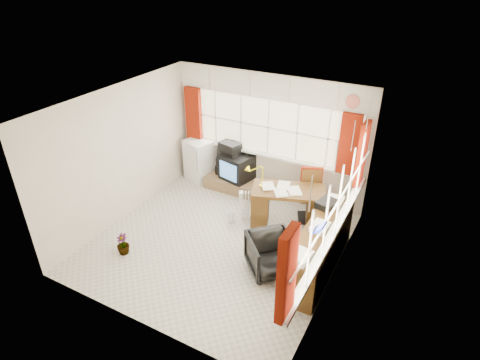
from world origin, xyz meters
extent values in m
plane|color=beige|center=(0.00, 0.00, 0.00)|extent=(4.00, 4.00, 0.00)
plane|color=beige|center=(0.00, 2.00, 1.25)|extent=(4.00, 0.00, 4.00)
plane|color=beige|center=(0.00, -2.00, 1.25)|extent=(4.00, 0.00, 4.00)
plane|color=beige|center=(-2.00, 0.00, 1.25)|extent=(0.00, 4.00, 4.00)
plane|color=beige|center=(2.00, 0.00, 1.25)|extent=(0.00, 4.00, 4.00)
plane|color=white|center=(0.00, 0.00, 2.50)|extent=(4.00, 4.00, 0.00)
plane|color=#F0E7BE|center=(0.00, 1.98, 1.45)|extent=(3.60, 0.00, 3.60)
cube|color=white|center=(0.00, 1.94, 0.87)|extent=(3.70, 0.12, 0.05)
cube|color=white|center=(-1.20, 1.97, 1.45)|extent=(0.03, 0.02, 1.10)
cube|color=white|center=(-0.60, 1.97, 1.45)|extent=(0.03, 0.02, 1.10)
cube|color=white|center=(0.00, 1.97, 1.45)|extent=(0.03, 0.02, 1.10)
cube|color=white|center=(0.60, 1.97, 1.45)|extent=(0.03, 0.02, 1.10)
cube|color=white|center=(1.20, 1.97, 1.45)|extent=(0.03, 0.02, 1.10)
plane|color=#F0E7BE|center=(1.98, 0.00, 1.45)|extent=(0.00, 3.60, 3.60)
cube|color=white|center=(1.94, 0.00, 0.87)|extent=(0.12, 3.70, 0.05)
cube|color=white|center=(1.97, -1.20, 1.45)|extent=(0.02, 0.03, 1.10)
cube|color=white|center=(1.97, -0.60, 1.45)|extent=(0.02, 0.03, 1.10)
cube|color=white|center=(1.97, 0.00, 1.45)|extent=(0.02, 0.03, 1.10)
cube|color=white|center=(1.97, 0.60, 1.45)|extent=(0.02, 0.03, 1.10)
cube|color=white|center=(1.97, 1.20, 1.45)|extent=(0.02, 0.03, 1.10)
cube|color=maroon|center=(-1.70, 1.90, 1.46)|extent=(0.35, 0.10, 1.15)
cube|color=maroon|center=(1.60, 1.90, 1.46)|extent=(0.35, 0.10, 1.15)
cube|color=maroon|center=(1.90, 1.60, 1.46)|extent=(0.10, 0.35, 1.15)
cube|color=maroon|center=(1.90, -1.70, 1.46)|extent=(0.10, 0.35, 1.15)
cube|color=white|center=(0.00, 1.96, 2.25)|extent=(3.95, 0.08, 0.48)
cube|color=white|center=(1.96, 0.00, 2.25)|extent=(0.08, 3.95, 0.48)
cube|color=#563514|center=(0.83, 1.09, 0.72)|extent=(1.43, 1.04, 0.06)
cube|color=#563514|center=(0.37, 0.92, 0.34)|extent=(0.48, 0.64, 0.69)
cube|color=#563514|center=(1.30, 1.26, 0.34)|extent=(0.48, 0.64, 0.69)
cube|color=white|center=(0.83, 1.09, 0.76)|extent=(0.31, 0.36, 0.02)
cube|color=white|center=(0.83, 1.09, 0.76)|extent=(0.31, 0.36, 0.02)
cube|color=white|center=(0.83, 1.09, 0.76)|extent=(0.31, 0.36, 0.02)
cube|color=white|center=(0.83, 1.09, 0.77)|extent=(0.31, 0.36, 0.02)
cylinder|color=yellow|center=(0.36, 0.97, 0.76)|extent=(0.10, 0.10, 0.02)
cylinder|color=yellow|center=(0.36, 0.97, 0.94)|extent=(0.02, 0.02, 0.37)
cone|color=yellow|center=(0.36, 0.97, 1.09)|extent=(0.17, 0.15, 0.15)
cube|color=black|center=(1.15, 1.44, 0.02)|extent=(0.55, 0.55, 0.04)
cylinder|color=silver|center=(1.15, 1.44, 0.24)|extent=(0.06, 0.06, 0.48)
cube|color=#563514|center=(1.15, 1.44, 0.48)|extent=(0.53, 0.52, 0.06)
cube|color=#563514|center=(1.07, 1.62, 0.74)|extent=(0.36, 0.19, 0.46)
cube|color=maroon|center=(1.07, 1.62, 0.76)|extent=(0.39, 0.22, 0.48)
imported|color=black|center=(1.09, -0.21, 0.32)|extent=(0.98, 0.98, 0.64)
cube|color=white|center=(0.16, 0.95, 0.04)|extent=(0.40, 0.29, 0.07)
cube|color=white|center=(0.01, 0.88, 0.32)|extent=(0.07, 0.11, 0.49)
cube|color=white|center=(0.06, 0.91, 0.32)|extent=(0.07, 0.11, 0.49)
cube|color=white|center=(0.11, 0.93, 0.32)|extent=(0.07, 0.11, 0.49)
cube|color=white|center=(0.16, 0.95, 0.32)|extent=(0.07, 0.11, 0.49)
cube|color=white|center=(0.22, 0.98, 0.32)|extent=(0.07, 0.11, 0.49)
cube|color=white|center=(0.27, 1.00, 0.32)|extent=(0.07, 0.11, 0.49)
cube|color=white|center=(0.32, 1.02, 0.32)|extent=(0.07, 0.11, 0.49)
cube|color=#563514|center=(1.73, 0.20, 0.38)|extent=(0.50, 2.00, 0.75)
cube|color=white|center=(1.70, -0.60, 0.80)|extent=(0.24, 0.32, 0.10)
cube|color=white|center=(1.70, 0.20, 0.80)|extent=(0.24, 0.32, 0.10)
cube|color=white|center=(1.70, 1.00, 0.80)|extent=(0.24, 0.32, 0.10)
cube|color=black|center=(1.60, 0.85, 0.81)|extent=(0.34, 0.40, 0.11)
cube|color=olive|center=(-0.55, 1.72, 0.12)|extent=(1.40, 0.50, 0.25)
cube|color=black|center=(-0.60, 1.80, 0.52)|extent=(0.70, 0.66, 0.54)
cube|color=#4782CB|center=(-0.67, 1.53, 0.52)|extent=(0.44, 0.13, 0.37)
cube|color=black|center=(-0.78, 1.82, 0.35)|extent=(0.64, 0.49, 0.21)
cube|color=black|center=(-0.78, 1.82, 0.56)|extent=(0.59, 0.46, 0.20)
cube|color=black|center=(-0.78, 1.82, 0.75)|extent=(0.54, 0.43, 0.19)
cube|color=black|center=(-0.78, 1.82, 0.93)|extent=(0.49, 0.40, 0.18)
cube|color=white|center=(-1.52, 1.80, 0.46)|extent=(0.69, 0.69, 0.93)
cube|color=silver|center=(-1.37, 1.46, 0.60)|extent=(0.03, 0.03, 0.49)
imported|color=silver|center=(-0.10, 0.64, 0.17)|extent=(0.18, 0.18, 0.33)
imported|color=#7EBCB5|center=(0.32, 1.26, 0.10)|extent=(0.11, 0.11, 0.21)
imported|color=black|center=(-1.25, -0.99, 0.19)|extent=(0.25, 0.25, 0.38)
camera|label=1|loc=(2.97, -4.73, 4.37)|focal=30.00mm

